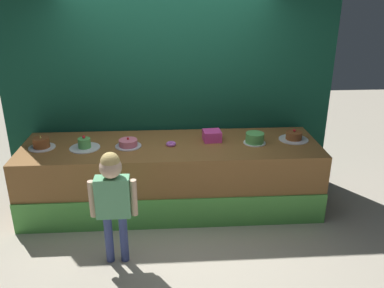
{
  "coord_description": "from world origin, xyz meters",
  "views": [
    {
      "loc": [
        -0.04,
        -3.91,
        2.59
      ],
      "look_at": [
        0.24,
        0.3,
        0.9
      ],
      "focal_mm": 37.76,
      "sensor_mm": 36.0,
      "label": 1
    }
  ],
  "objects_px": {
    "cake_far_right": "(294,136)",
    "cake_left": "(84,145)",
    "donut": "(171,144)",
    "child_figure": "(113,193)",
    "pink_box": "(212,136)",
    "cake_right": "(255,138)",
    "cake_center": "(128,143)",
    "cake_far_left": "(41,143)"
  },
  "relations": [
    {
      "from": "pink_box",
      "to": "cake_center",
      "type": "xyz_separation_m",
      "value": [
        -0.99,
        -0.12,
        -0.02
      ]
    },
    {
      "from": "pink_box",
      "to": "cake_far_left",
      "type": "bearing_deg",
      "value": -177.04
    },
    {
      "from": "pink_box",
      "to": "cake_far_right",
      "type": "xyz_separation_m",
      "value": [
        0.99,
        -0.04,
        -0.02
      ]
    },
    {
      "from": "pink_box",
      "to": "cake_far_right",
      "type": "relative_size",
      "value": 0.59
    },
    {
      "from": "child_figure",
      "to": "donut",
      "type": "distance_m",
      "value": 1.16
    },
    {
      "from": "cake_center",
      "to": "cake_far_right",
      "type": "xyz_separation_m",
      "value": [
        1.98,
        0.09,
        0.01
      ]
    },
    {
      "from": "donut",
      "to": "cake_far_right",
      "type": "height_order",
      "value": "cake_far_right"
    },
    {
      "from": "cake_right",
      "to": "cake_far_right",
      "type": "bearing_deg",
      "value": 9.02
    },
    {
      "from": "donut",
      "to": "cake_center",
      "type": "xyz_separation_m",
      "value": [
        -0.5,
        0.0,
        0.02
      ]
    },
    {
      "from": "cake_far_left",
      "to": "cake_center",
      "type": "distance_m",
      "value": 0.99
    },
    {
      "from": "child_figure",
      "to": "pink_box",
      "type": "distance_m",
      "value": 1.56
    },
    {
      "from": "pink_box",
      "to": "donut",
      "type": "distance_m",
      "value": 0.51
    },
    {
      "from": "pink_box",
      "to": "cake_right",
      "type": "distance_m",
      "value": 0.51
    },
    {
      "from": "child_figure",
      "to": "cake_center",
      "type": "height_order",
      "value": "child_figure"
    },
    {
      "from": "cake_right",
      "to": "cake_left",
      "type": "bearing_deg",
      "value": -179.1
    },
    {
      "from": "cake_left",
      "to": "child_figure",
      "type": "bearing_deg",
      "value": -66.62
    },
    {
      "from": "cake_right",
      "to": "cake_far_right",
      "type": "distance_m",
      "value": 0.5
    },
    {
      "from": "child_figure",
      "to": "cake_far_right",
      "type": "xyz_separation_m",
      "value": [
        2.05,
        1.1,
        0.1
      ]
    },
    {
      "from": "pink_box",
      "to": "cake_left",
      "type": "xyz_separation_m",
      "value": [
        -1.49,
        -0.15,
        -0.02
      ]
    },
    {
      "from": "pink_box",
      "to": "donut",
      "type": "bearing_deg",
      "value": -165.69
    },
    {
      "from": "donut",
      "to": "cake_far_right",
      "type": "distance_m",
      "value": 1.49
    },
    {
      "from": "pink_box",
      "to": "cake_center",
      "type": "distance_m",
      "value": 1.0
    },
    {
      "from": "child_figure",
      "to": "cake_far_right",
      "type": "height_order",
      "value": "child_figure"
    },
    {
      "from": "donut",
      "to": "cake_far_right",
      "type": "bearing_deg",
      "value": 3.44
    },
    {
      "from": "child_figure",
      "to": "cake_center",
      "type": "bearing_deg",
      "value": 86.2
    },
    {
      "from": "cake_right",
      "to": "donut",
      "type": "bearing_deg",
      "value": -179.38
    },
    {
      "from": "child_figure",
      "to": "cake_right",
      "type": "distance_m",
      "value": 1.86
    },
    {
      "from": "donut",
      "to": "cake_far_left",
      "type": "xyz_separation_m",
      "value": [
        -1.49,
        0.02,
        0.04
      ]
    },
    {
      "from": "cake_far_right",
      "to": "pink_box",
      "type": "bearing_deg",
      "value": 177.87
    },
    {
      "from": "child_figure",
      "to": "cake_right",
      "type": "xyz_separation_m",
      "value": [
        1.55,
        1.02,
        0.12
      ]
    },
    {
      "from": "cake_left",
      "to": "cake_far_right",
      "type": "bearing_deg",
      "value": 2.53
    },
    {
      "from": "cake_left",
      "to": "cake_right",
      "type": "xyz_separation_m",
      "value": [
        1.98,
        0.03,
        0.02
      ]
    },
    {
      "from": "cake_far_right",
      "to": "cake_right",
      "type": "bearing_deg",
      "value": -170.98
    },
    {
      "from": "child_figure",
      "to": "cake_far_right",
      "type": "bearing_deg",
      "value": 28.23
    },
    {
      "from": "pink_box",
      "to": "cake_left",
      "type": "distance_m",
      "value": 1.49
    },
    {
      "from": "cake_far_left",
      "to": "pink_box",
      "type": "bearing_deg",
      "value": 2.96
    },
    {
      "from": "child_figure",
      "to": "cake_far_left",
      "type": "bearing_deg",
      "value": 131.76
    },
    {
      "from": "child_figure",
      "to": "cake_far_left",
      "type": "distance_m",
      "value": 1.39
    },
    {
      "from": "pink_box",
      "to": "cake_left",
      "type": "bearing_deg",
      "value": -174.37
    },
    {
      "from": "donut",
      "to": "cake_right",
      "type": "relative_size",
      "value": 0.45
    },
    {
      "from": "cake_far_right",
      "to": "cake_left",
      "type": "bearing_deg",
      "value": -177.47
    },
    {
      "from": "cake_center",
      "to": "child_figure",
      "type": "bearing_deg",
      "value": -93.8
    }
  ]
}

